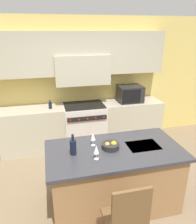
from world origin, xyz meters
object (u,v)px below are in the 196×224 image
object	(u,v)px
wine_glass_near	(96,150)
oil_bottle_on_counter	(50,105)
microwave	(130,94)
range_stove	(85,125)
wine_bottle	(73,147)
island_chair	(127,219)
fruit_bowl	(111,146)
wine_glass_far	(93,137)

from	to	relation	value
wine_glass_near	oil_bottle_on_counter	xyz separation A→B (m)	(-0.49, 2.00, -0.05)
microwave	wine_glass_near	xyz separation A→B (m)	(-1.25, -2.06, -0.06)
range_stove	wine_bottle	distance (m)	2.00
island_chair	wine_glass_near	world-z (taller)	wine_glass_near
island_chair	wine_bottle	xyz separation A→B (m)	(-0.43, 0.86, 0.43)
oil_bottle_on_counter	microwave	bearing A→B (deg)	1.94
range_stove	fruit_bowl	world-z (taller)	fruit_bowl
wine_bottle	wine_glass_near	distance (m)	0.32
wine_glass_far	fruit_bowl	size ratio (longest dim) A/B	0.81
microwave	wine_bottle	xyz separation A→B (m)	(-1.51, -1.88, -0.08)
range_stove	fruit_bowl	size ratio (longest dim) A/B	3.89
island_chair	wine_bottle	bearing A→B (deg)	116.40
island_chair	wine_glass_near	distance (m)	0.83
island_chair	range_stove	bearing A→B (deg)	88.96
island_chair	fruit_bowl	xyz separation A→B (m)	(0.09, 0.89, 0.37)
range_stove	fruit_bowl	xyz separation A→B (m)	(0.04, -1.83, 0.49)
wine_glass_near	wine_glass_far	bearing A→B (deg)	84.22
oil_bottle_on_counter	range_stove	bearing A→B (deg)	3.28
island_chair	oil_bottle_on_counter	distance (m)	2.79
microwave	wine_glass_far	distance (m)	2.10
microwave	fruit_bowl	distance (m)	2.11
wine_glass_far	oil_bottle_on_counter	xyz separation A→B (m)	(-0.52, 1.65, -0.05)
wine_glass_near	oil_bottle_on_counter	distance (m)	2.06
island_chair	fruit_bowl	world-z (taller)	island_chair
range_stove	oil_bottle_on_counter	size ratio (longest dim) A/B	5.11
wine_bottle	wine_glass_far	distance (m)	0.34
wine_glass_near	oil_bottle_on_counter	bearing A→B (deg)	103.72
wine_bottle	wine_glass_near	world-z (taller)	wine_bottle
microwave	island_chair	size ratio (longest dim) A/B	0.50
range_stove	island_chair	xyz separation A→B (m)	(-0.05, -2.72, 0.12)
range_stove	microwave	world-z (taller)	microwave
microwave	fruit_bowl	xyz separation A→B (m)	(-1.00, -1.85, -0.15)
range_stove	wine_glass_near	bearing A→B (deg)	-95.94
island_chair	wine_bottle	distance (m)	1.05
oil_bottle_on_counter	wine_bottle	bearing A→B (deg)	-82.96
island_chair	fruit_bowl	bearing A→B (deg)	84.51
microwave	wine_glass_near	world-z (taller)	microwave
range_stove	fruit_bowl	bearing A→B (deg)	-88.87
fruit_bowl	microwave	bearing A→B (deg)	61.64
range_stove	wine_glass_far	world-z (taller)	wine_glass_far
wine_glass_near	range_stove	bearing A→B (deg)	84.06
wine_bottle	wine_glass_far	xyz separation A→B (m)	(0.30, 0.17, 0.02)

